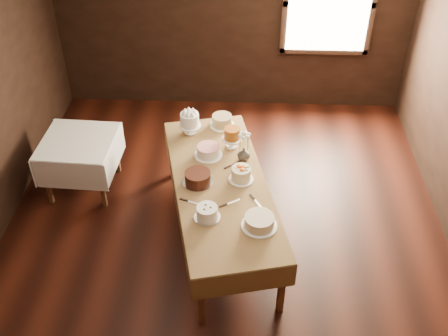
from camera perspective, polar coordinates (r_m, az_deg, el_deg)
floor at (r=5.90m, az=-0.08°, el=-8.42°), size 5.00×6.00×0.01m
wall_back at (r=7.59m, az=0.95°, el=16.14°), size 5.00×0.02×2.80m
window at (r=7.54m, az=11.33°, el=16.90°), size 1.10×0.05×1.30m
display_table at (r=5.56m, az=-0.38°, el=-2.02°), size 1.46×2.58×0.75m
side_table at (r=6.48m, az=-15.47°, el=2.33°), size 0.88×0.88×0.71m
cake_meringue at (r=6.18m, az=-3.71°, el=4.77°), size 0.26×0.26×0.28m
cake_speckled at (r=6.33m, az=-0.22°, el=5.10°), size 0.32×0.32×0.14m
cake_lattice at (r=5.85m, az=-1.71°, el=1.78°), size 0.32×0.32×0.12m
cake_caramel at (r=5.95m, az=0.86°, el=3.18°), size 0.24×0.24×0.26m
cake_chocolate at (r=5.50m, az=-2.86°, el=-1.07°), size 0.33×0.33×0.13m
cake_flowers at (r=5.52m, az=1.86°, el=-0.70°), size 0.27×0.27×0.15m
cake_swirl at (r=5.10m, az=-1.85°, el=-4.86°), size 0.26×0.26×0.13m
cake_cream at (r=5.03m, az=3.84°, el=-5.82°), size 0.40×0.40×0.12m
cake_server_a at (r=5.30m, az=1.06°, el=-3.66°), size 0.22×0.15×0.01m
cake_server_b at (r=5.29m, az=3.72°, el=-3.89°), size 0.14×0.22×0.01m
cake_server_d at (r=5.78m, az=1.36°, el=0.54°), size 0.20×0.17×0.01m
cake_server_e at (r=5.29m, az=-3.18°, el=-3.79°), size 0.23×0.10×0.01m
flower_vase at (r=5.79m, az=2.15°, el=1.52°), size 0.19×0.19×0.15m
flower_bouquet at (r=5.68m, az=2.20°, el=3.07°), size 0.14×0.14×0.20m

